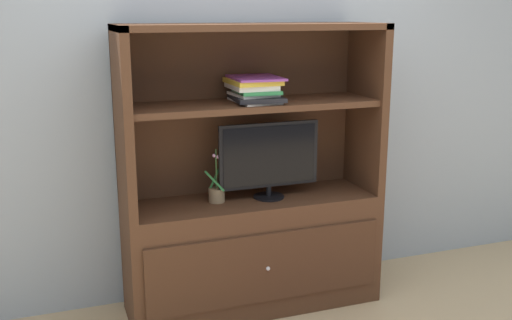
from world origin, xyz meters
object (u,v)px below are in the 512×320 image
at_px(tv_monitor, 269,158).
at_px(magazine_stack, 254,89).
at_px(media_console, 253,222).
at_px(potted_plant, 217,193).

height_order(tv_monitor, magazine_stack, magazine_stack).
bearing_deg(magazine_stack, media_console, 141.75).
height_order(tv_monitor, potted_plant, tv_monitor).
distance_m(potted_plant, magazine_stack, 0.65).
xyz_separation_m(media_console, potted_plant, (-0.22, 0.01, 0.20)).
xyz_separation_m(media_console, tv_monitor, (0.10, -0.02, 0.40)).
xyz_separation_m(media_console, magazine_stack, (0.01, -0.01, 0.81)).
bearing_deg(tv_monitor, media_console, 167.81).
bearing_deg(media_console, magazine_stack, -38.25).
distance_m(media_console, potted_plant, 0.30).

